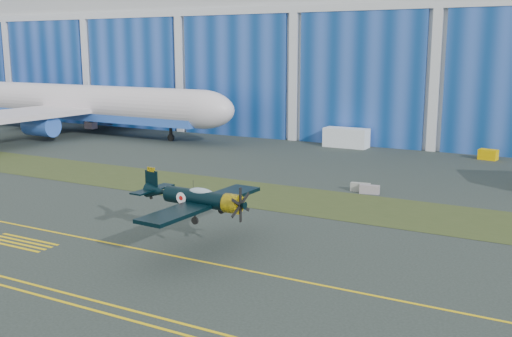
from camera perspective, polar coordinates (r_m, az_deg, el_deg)
The scene contains 14 objects.
ground at distance 44.42m, azimuth 2.32°, elevation -7.66°, with size 260.00×260.00×0.00m, color #2F3834.
grass_median at distance 56.79m, azimuth 8.59°, elevation -3.53°, with size 260.00×10.00×0.02m, color #475128.
hangar at distance 111.08m, azimuth 19.30°, elevation 10.94°, with size 220.00×45.70×30.00m.
taxiway_centreline at distance 40.26m, azimuth -0.88°, elevation -9.68°, with size 200.00×0.20×0.02m, color yellow.
edge_line_near at distance 33.00m, azimuth -9.27°, elevation -14.74°, with size 80.00×0.20×0.02m, color yellow.
edge_line_far at distance 33.71m, azimuth -8.21°, elevation -14.12°, with size 80.00×0.20×0.02m, color yellow.
hold_short_ladder at distance 49.16m, azimuth -21.51°, elevation -6.56°, with size 6.00×2.40×0.02m, color yellow, non-canonical shape.
warbird at distance 43.54m, azimuth -5.67°, elevation -2.81°, with size 10.67×12.64×3.60m.
jetliner at distance 108.42m, azimuth -16.30°, elevation 9.52°, with size 69.72×59.59×23.84m.
shipping_container at distance 90.68m, azimuth 8.59°, elevation 2.92°, with size 6.61×2.64×2.86m, color white.
tug at distance 85.31m, azimuth 21.24°, elevation 1.25°, with size 2.34×1.46×1.36m, color #EEB700.
cart at distance 115.06m, azimuth -15.45°, elevation 3.99°, with size 2.12×1.27×1.27m, color silver.
barrier_a at distance 61.83m, azimuth 10.76°, elevation -1.97°, with size 2.00×0.60×0.90m, color gray.
barrier_b at distance 62.65m, azimuth 9.91°, elevation -1.77°, with size 2.00×0.60×0.90m, color gray.
Camera 1 is at (18.48, -37.74, 14.40)m, focal length 42.00 mm.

